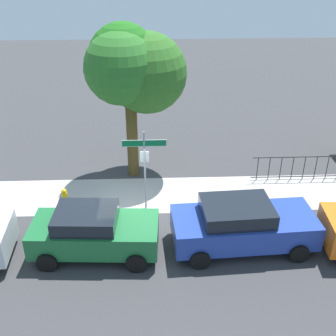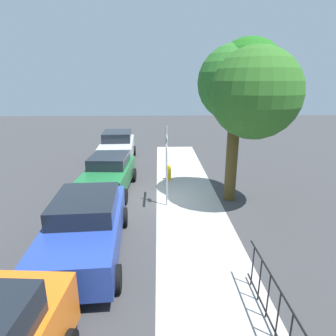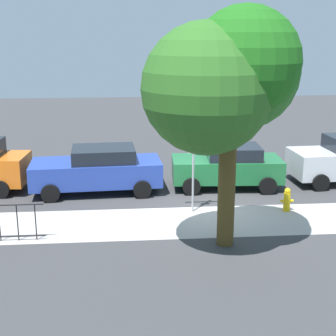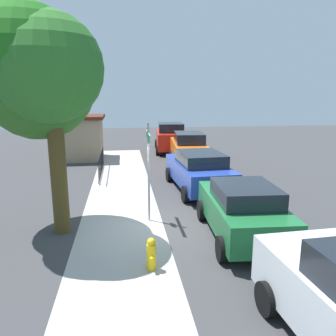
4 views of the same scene
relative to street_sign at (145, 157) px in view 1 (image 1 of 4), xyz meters
The scene contains 8 objects.
ground_plane 2.23m from the street_sign, 134.43° to the right, with size 60.00×60.00×0.00m, color #38383A.
sidewalk_strip 2.83m from the street_sign, 29.22° to the left, with size 24.00×2.60×0.00m, color #A8A29F.
street_sign is the anchor object (origin of this frame).
shade_tree 3.89m from the street_sign, 98.99° to the left, with size 4.02×3.55×6.28m.
car_green 3.27m from the street_sign, 123.29° to the right, with size 4.11×2.16×1.60m.
car_blue 4.15m from the street_sign, 36.75° to the right, with size 4.73×2.34×1.65m.
iron_fence 7.07m from the street_sign, 15.99° to the left, with size 4.44×0.04×1.07m.
fire_hydrant 3.54m from the street_sign, behind, with size 0.42×0.22×0.78m.
Camera 1 is at (0.69, -13.00, 9.11)m, focal length 45.32 mm.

